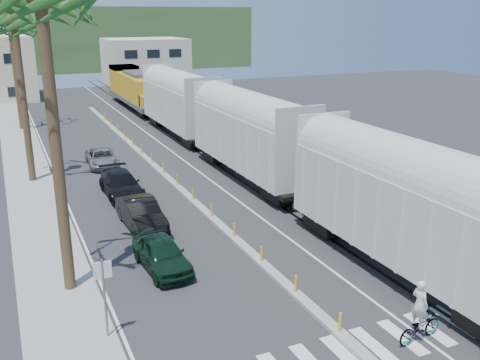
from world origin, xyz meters
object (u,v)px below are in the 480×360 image
Objects in this scene: car_second at (141,214)px; cyclist at (419,322)px; street_sign at (104,287)px; car_lead at (162,254)px.

car_second is 2.06× the size of cyclist.
cyclist is (9.54, -4.35, -1.26)m from street_sign.
street_sign is at bearing -113.29° from car_second.
cyclist is at bearing -68.99° from car_second.
cyclist is at bearing -57.30° from car_lead.
car_second is at bearing 82.21° from car_lead.
street_sign reaches higher than cyclist.
cyclist reaches higher than car_lead.
street_sign reaches higher than car_lead.
car_lead is 0.92× the size of car_second.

